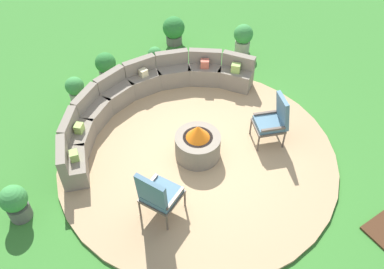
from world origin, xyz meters
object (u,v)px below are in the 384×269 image
(potted_plant_4, at_px, (106,65))
(potted_plant_0, at_px, (75,89))
(potted_plant_3, at_px, (15,202))
(curved_stone_bench, at_px, (143,97))
(fire_pit, at_px, (198,144))
(lounge_chair_front_left, at_px, (158,194))
(potted_plant_2, at_px, (243,38))
(potted_plant_1, at_px, (155,57))
(lounge_chair_front_right, at_px, (274,120))
(potted_plant_5, at_px, (174,29))

(potted_plant_4, bearing_deg, potted_plant_0, -155.08)
(potted_plant_3, bearing_deg, curved_stone_bench, 21.59)
(fire_pit, distance_m, potted_plant_4, 3.29)
(fire_pit, bearing_deg, curved_stone_bench, 96.58)
(lounge_chair_front_left, xyz_separation_m, potted_plant_2, (4.30, 3.17, -0.21))
(fire_pit, height_order, potted_plant_1, fire_pit)
(fire_pit, xyz_separation_m, potted_plant_2, (2.98, 2.37, 0.06))
(curved_stone_bench, relative_size, lounge_chair_front_right, 4.44)
(potted_plant_3, bearing_deg, lounge_chair_front_left, -33.76)
(lounge_chair_front_left, height_order, potted_plant_4, lounge_chair_front_left)
(potted_plant_3, bearing_deg, potted_plant_4, 42.77)
(lounge_chair_front_left, relative_size, potted_plant_3, 1.57)
(potted_plant_1, xyz_separation_m, potted_plant_3, (-4.10, -2.44, 0.06))
(lounge_chair_front_right, bearing_deg, potted_plant_4, 48.30)
(fire_pit, relative_size, curved_stone_bench, 0.18)
(fire_pit, xyz_separation_m, potted_plant_3, (-3.32, 0.55, 0.03))
(potted_plant_4, bearing_deg, lounge_chair_front_left, -103.01)
(lounge_chair_front_left, xyz_separation_m, potted_plant_0, (-0.00, 3.62, -0.26))
(potted_plant_2, relative_size, potted_plant_5, 1.04)
(potted_plant_1, relative_size, potted_plant_5, 0.81)
(fire_pit, height_order, potted_plant_2, fire_pit)
(lounge_chair_front_left, height_order, lounge_chair_front_right, lounge_chair_front_left)
(fire_pit, relative_size, potted_plant_2, 1.14)
(lounge_chair_front_right, bearing_deg, potted_plant_1, 33.21)
(potted_plant_0, bearing_deg, potted_plant_1, 4.16)
(potted_plant_2, bearing_deg, potted_plant_3, -163.84)
(fire_pit, xyz_separation_m, potted_plant_4, (-0.39, 3.26, 0.02))
(potted_plant_5, bearing_deg, curved_stone_bench, -135.55)
(lounge_chair_front_left, bearing_deg, potted_plant_1, 125.10)
(potted_plant_4, bearing_deg, potted_plant_1, -13.69)
(curved_stone_bench, relative_size, potted_plant_1, 8.11)
(potted_plant_2, bearing_deg, fire_pit, -141.48)
(potted_plant_1, height_order, potted_plant_2, potted_plant_2)
(lounge_chair_front_right, xyz_separation_m, potted_plant_0, (-2.78, 3.30, -0.24))
(curved_stone_bench, distance_m, lounge_chair_front_right, 2.81)
(lounge_chair_front_left, bearing_deg, potted_plant_0, 154.20)
(potted_plant_1, bearing_deg, curved_stone_bench, -129.26)
(potted_plant_4, bearing_deg, potted_plant_3, -137.23)
(lounge_chair_front_right, bearing_deg, curved_stone_bench, 58.46)
(lounge_chair_front_right, relative_size, potted_plant_4, 1.57)
(potted_plant_1, height_order, potted_plant_4, potted_plant_4)
(curved_stone_bench, distance_m, potted_plant_4, 1.50)
(potted_plant_0, xyz_separation_m, potted_plant_3, (-2.00, -2.28, 0.02))
(lounge_chair_front_right, height_order, potted_plant_1, lounge_chair_front_right)
(potted_plant_0, distance_m, potted_plant_3, 3.04)
(potted_plant_0, bearing_deg, potted_plant_4, 24.92)
(lounge_chair_front_left, distance_m, potted_plant_5, 5.44)
(potted_plant_1, bearing_deg, fire_pit, -104.59)
(lounge_chair_front_left, xyz_separation_m, potted_plant_5, (3.07, 4.49, -0.23))
(potted_plant_5, bearing_deg, potted_plant_4, -168.59)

